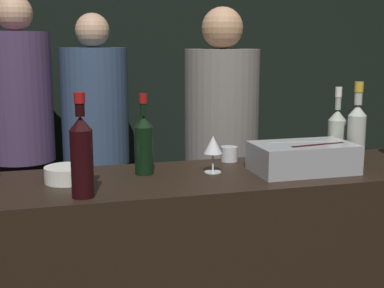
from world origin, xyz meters
The scene contains 12 objects.
wall_back_chalkboard centered at (0.00, 2.28, 1.40)m, with size 6.40×0.06×2.80m.
ice_bin_with_bottles centered at (0.44, 0.21, 1.10)m, with size 0.40×0.24×0.12m.
bowl_white centered at (-0.48, 0.30, 1.07)m, with size 0.17×0.17×0.06m.
wine_glass centered at (0.09, 0.29, 1.15)m, with size 0.07×0.07×0.15m.
candle_votive centered at (0.22, 0.47, 1.07)m, with size 0.07×0.07×0.06m.
red_wine_bottle_tall centered at (-0.44, 0.08, 1.19)m, with size 0.08×0.08×0.35m.
rose_wine_bottle centered at (0.70, 0.25, 1.18)m, with size 0.07×0.07×0.35m.
white_wine_bottle centered at (0.66, 0.34, 1.16)m, with size 0.08×0.08×0.32m.
red_wine_bottle_burgundy centered at (-0.18, 0.34, 1.17)m, with size 0.07×0.07×0.32m.
person_in_hoodie centered at (-0.24, 1.72, 0.95)m, with size 0.42×0.42×1.73m.
person_blond_tee centered at (0.34, 0.94, 0.96)m, with size 0.38×0.38×1.72m.
person_grey_polo centered at (-0.69, 1.65, 1.01)m, with size 0.39×0.39×1.82m.
Camera 1 is at (-0.55, -1.67, 1.55)m, focal length 50.00 mm.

